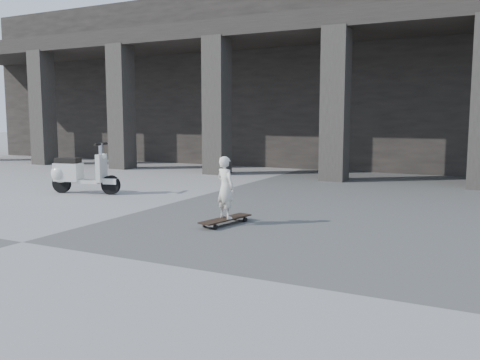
% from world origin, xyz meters
% --- Properties ---
extents(ground, '(90.00, 90.00, 0.00)m').
position_xyz_m(ground, '(0.00, 0.00, 0.00)').
color(ground, '#484846').
rests_on(ground, ground).
extents(colonnade, '(28.00, 8.82, 6.00)m').
position_xyz_m(colonnade, '(-0.00, 13.77, 3.03)').
color(colonnade, black).
rests_on(colonnade, ground).
extents(longboard, '(0.45, 1.05, 0.10)m').
position_xyz_m(longboard, '(1.90, 2.23, 0.08)').
color(longboard, black).
rests_on(longboard, ground).
extents(child, '(0.42, 0.35, 0.97)m').
position_xyz_m(child, '(1.90, 2.23, 0.59)').
color(child, silver).
rests_on(child, longboard).
extents(scooter, '(1.59, 0.72, 1.13)m').
position_xyz_m(scooter, '(-2.68, 3.66, 0.45)').
color(scooter, black).
rests_on(scooter, ground).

